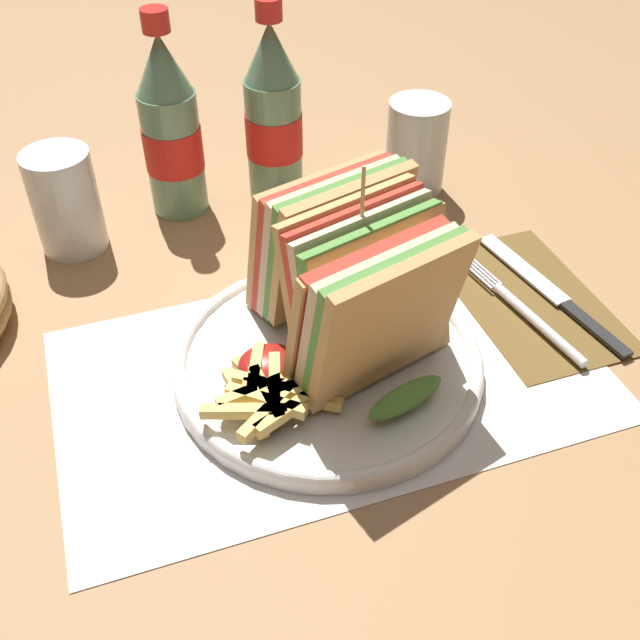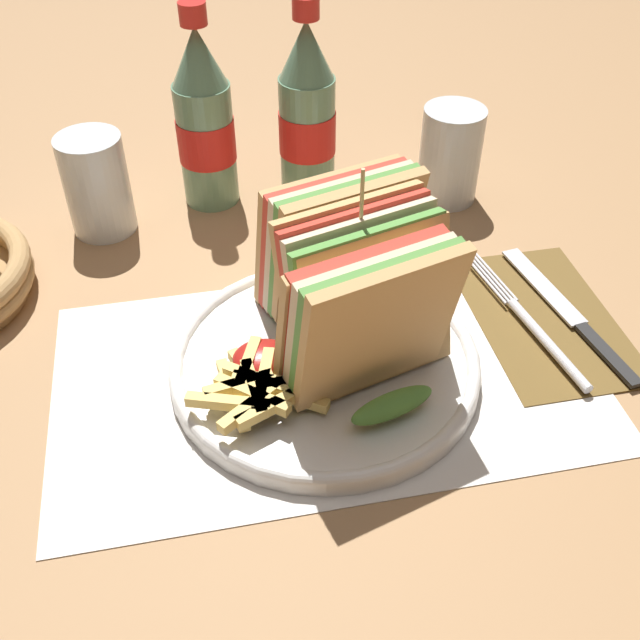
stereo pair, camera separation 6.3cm
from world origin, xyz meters
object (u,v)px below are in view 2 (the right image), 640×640
Objects in this scene: club_sandwich at (356,285)px; glass_far at (98,190)px; glass_near at (449,161)px; knife at (569,313)px; coke_bottle_near at (205,122)px; coke_bottle_far at (307,116)px; plate_main at (325,362)px; fork at (535,329)px.

club_sandwich is 2.09× the size of glass_far.
glass_near is at bearing 55.37° from club_sandwich.
glass_far is at bearing 141.88° from knife.
knife is 0.42m from coke_bottle_near.
coke_bottle_far is at bearing 87.37° from club_sandwich.
glass_far is (-0.19, 0.26, 0.04)m from plate_main.
coke_bottle_near is (-0.07, 0.29, 0.08)m from plate_main.
glass_near is 0.38m from glass_far.
coke_bottle_near is (-0.26, 0.29, 0.08)m from fork.
coke_bottle_near is 0.13m from glass_far.
club_sandwich is 1.03× the size of coke_bottle_far.
plate_main reaches higher than knife.
glass_near reaches higher than plate_main.
plate_main is 0.31m from coke_bottle_near.
knife is 0.23m from glass_near.
glass_far reaches higher than plate_main.
fork is 1.87× the size of glass_far.
knife is at bearing -78.89° from glass_near.
glass_far is at bearing 178.04° from glass_near.
glass_far reaches higher than knife.
coke_bottle_near is at bearing 129.24° from knife.
knife is at bearing 5.45° from plate_main.
plate_main is 0.19m from fork.
coke_bottle_near is at bearing 123.41° from fork.
glass_near reaches higher than fork.
coke_bottle_far is at bearing -2.92° from coke_bottle_near.
coke_bottle_far reaches higher than fork.
coke_bottle_near reaches higher than club_sandwich.
club_sandwich is 1.03× the size of coke_bottle_near.
glass_near is at bearing 81.90° from fork.
glass_near is 1.00× the size of glass_far.
fork is 0.98× the size of knife.
knife is 0.48m from glass_far.
club_sandwich is 0.22m from knife.
fork is at bearing -33.63° from glass_far.
plate_main is at bearing -161.35° from club_sandwich.
plate_main is at bearing -54.20° from glass_far.
coke_bottle_far reaches higher than plate_main.
knife is 0.34m from coke_bottle_far.
glass_near is at bearing 52.19° from plate_main.
plate_main is 0.08m from club_sandwich.
glass_far is at bearing 125.80° from plate_main.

